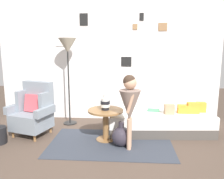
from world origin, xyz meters
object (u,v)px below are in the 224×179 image
object	(u,v)px
vase_striped	(105,104)
side_table	(106,118)
armchair	(34,111)
daybed	(160,122)
floor_lamp	(68,50)
person_child	(130,102)
book_on_daybed	(153,110)
demijohn_near	(121,136)

from	to	relation	value
vase_striped	side_table	bearing A→B (deg)	44.19
armchair	side_table	bearing A→B (deg)	-8.64
daybed	floor_lamp	bearing A→B (deg)	168.33
person_child	book_on_daybed	distance (m)	1.01
demijohn_near	person_child	bearing A→B (deg)	-38.37
side_table	demijohn_near	distance (m)	0.42
daybed	floor_lamp	world-z (taller)	floor_lamp
person_child	side_table	bearing A→B (deg)	141.40
side_table	demijohn_near	xyz separation A→B (m)	(0.28, -0.22, -0.23)
vase_striped	demijohn_near	world-z (taller)	vase_striped
person_child	demijohn_near	size ratio (longest dim) A/B	2.91
book_on_daybed	demijohn_near	xyz separation A→B (m)	(-0.59, -0.73, -0.25)
side_table	book_on_daybed	bearing A→B (deg)	30.14
side_table	demijohn_near	bearing A→B (deg)	-38.70
daybed	side_table	xyz separation A→B (m)	(-0.99, -0.45, 0.20)
armchair	book_on_daybed	xyz separation A→B (m)	(2.23, 0.30, -0.02)
vase_striped	floor_lamp	world-z (taller)	floor_lamp
demijohn_near	vase_striped	bearing A→B (deg)	142.81
floor_lamp	vase_striped	bearing A→B (deg)	-44.83
armchair	vase_striped	size ratio (longest dim) A/B	3.60
floor_lamp	side_table	bearing A→B (deg)	-44.38
side_table	book_on_daybed	world-z (taller)	side_table
floor_lamp	person_child	size ratio (longest dim) A/B	1.49
demijohn_near	daybed	bearing A→B (deg)	43.28
armchair	floor_lamp	size ratio (longest dim) A/B	0.54
floor_lamp	demijohn_near	bearing A→B (deg)	-43.07
daybed	demijohn_near	size ratio (longest dim) A/B	4.77
daybed	floor_lamp	size ratio (longest dim) A/B	1.09
armchair	vase_striped	bearing A→B (deg)	-8.95
vase_striped	demijohn_near	xyz separation A→B (m)	(0.28, -0.21, -0.49)
armchair	demijohn_near	size ratio (longest dim) A/B	2.37
armchair	person_child	bearing A→B (deg)	-16.71
side_table	vase_striped	world-z (taller)	vase_striped
armchair	side_table	xyz separation A→B (m)	(1.36, -0.21, -0.04)
floor_lamp	demijohn_near	xyz separation A→B (m)	(1.12, -1.05, -1.38)
armchair	demijohn_near	distance (m)	1.71
side_table	demijohn_near	size ratio (longest dim) A/B	1.49
daybed	person_child	bearing A→B (deg)	-126.97
daybed	person_child	xyz separation A→B (m)	(-0.58, -0.77, 0.57)
book_on_daybed	side_table	bearing A→B (deg)	-149.86
daybed	vase_striped	bearing A→B (deg)	-155.40
person_child	book_on_daybed	xyz separation A→B (m)	(0.46, 0.83, -0.35)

